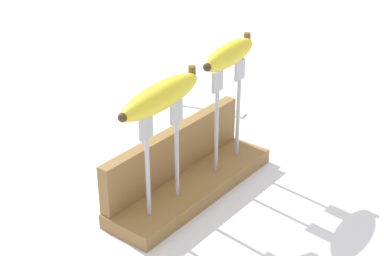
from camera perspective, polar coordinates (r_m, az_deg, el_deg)
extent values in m
plane|color=silver|center=(1.05, 0.00, -6.13)|extent=(3.00, 3.00, 0.00)
cube|color=olive|center=(1.05, 0.00, -5.54)|extent=(0.35, 0.10, 0.03)
cube|color=olive|center=(1.04, -1.71, -2.22)|extent=(0.34, 0.02, 0.09)
cylinder|color=#B2B2B7|center=(0.92, -4.22, -4.73)|extent=(0.01, 0.01, 0.13)
cube|color=#B2B2B7|center=(0.88, -4.41, 0.04)|extent=(0.03, 0.01, 0.04)
cylinder|color=#B2B2B7|center=(0.96, -1.45, -3.04)|extent=(0.01, 0.01, 0.13)
cube|color=#B2B2B7|center=(0.92, -1.51, 1.57)|extent=(0.03, 0.01, 0.04)
cylinder|color=#B2B2B7|center=(1.03, 2.35, -0.31)|extent=(0.01, 0.01, 0.15)
cube|color=#B2B2B7|center=(1.00, 2.44, 4.48)|extent=(0.03, 0.01, 0.04)
cylinder|color=#B2B2B7|center=(1.08, 4.40, 0.94)|extent=(0.01, 0.01, 0.15)
cube|color=#B2B2B7|center=(1.05, 4.58, 5.55)|extent=(0.03, 0.01, 0.04)
ellipsoid|color=yellow|center=(0.88, -2.98, 3.07)|extent=(0.19, 0.06, 0.04)
cylinder|color=brown|center=(0.94, 0.12, 5.31)|extent=(0.01, 0.01, 0.02)
sphere|color=#3F2D19|center=(0.82, -6.63, 1.01)|extent=(0.01, 0.01, 0.01)
ellipsoid|color=yellow|center=(1.01, 3.60, 7.03)|extent=(0.15, 0.05, 0.04)
cylinder|color=brown|center=(1.06, 5.47, 8.52)|extent=(0.01, 0.01, 0.02)
sphere|color=#3F2D19|center=(0.95, 1.47, 5.82)|extent=(0.01, 0.01, 0.01)
cylinder|color=#B2B2B7|center=(1.36, 0.87, 1.96)|extent=(0.04, 0.13, 0.01)
cube|color=#B2B2B7|center=(1.33, 4.30, 1.38)|extent=(0.03, 0.04, 0.01)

